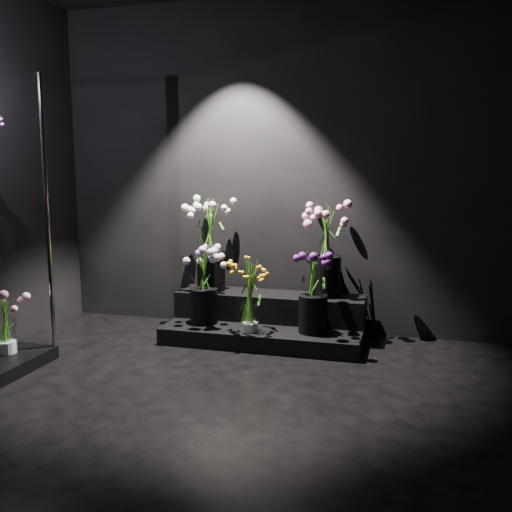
% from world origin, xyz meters
% --- Properties ---
extents(floor, '(4.00, 4.00, 0.00)m').
position_xyz_m(floor, '(0.00, 0.00, 0.00)').
color(floor, black).
rests_on(floor, ground).
extents(wall_back, '(4.00, 0.00, 4.00)m').
position_xyz_m(wall_back, '(0.00, 2.00, 1.40)').
color(wall_back, black).
rests_on(wall_back, floor).
extents(display_riser, '(1.59, 0.71, 0.35)m').
position_xyz_m(display_riser, '(-0.05, 1.68, 0.15)').
color(display_riser, black).
rests_on(display_riser, floor).
extents(bouquet_orange_bells, '(0.31, 0.31, 0.56)m').
position_xyz_m(bouquet_orange_bells, '(-0.11, 1.38, 0.42)').
color(bouquet_orange_bells, white).
rests_on(bouquet_orange_bells, display_riser).
extents(bouquet_lilac, '(0.48, 0.48, 0.63)m').
position_xyz_m(bouquet_lilac, '(-0.54, 1.51, 0.51)').
color(bouquet_lilac, black).
rests_on(bouquet_lilac, display_riser).
extents(bouquet_purple, '(0.33, 0.33, 0.66)m').
position_xyz_m(bouquet_purple, '(0.37, 1.48, 0.50)').
color(bouquet_purple, black).
rests_on(bouquet_purple, display_riser).
extents(bouquet_cream_roses, '(0.42, 0.42, 0.78)m').
position_xyz_m(bouquet_cream_roses, '(-0.57, 1.77, 0.81)').
color(bouquet_cream_roses, black).
rests_on(bouquet_cream_roses, display_riser).
extents(bouquet_pink_roses, '(0.45, 0.45, 0.76)m').
position_xyz_m(bouquet_pink_roses, '(0.41, 1.81, 0.79)').
color(bouquet_pink_roses, black).
rests_on(bouquet_pink_roses, display_riser).
extents(bouquet_case_base_pink, '(0.39, 0.39, 0.44)m').
position_xyz_m(bouquet_case_base_pink, '(-1.66, 0.52, 0.33)').
color(bouquet_case_base_pink, white).
rests_on(bouquet_case_base_pink, display_case).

